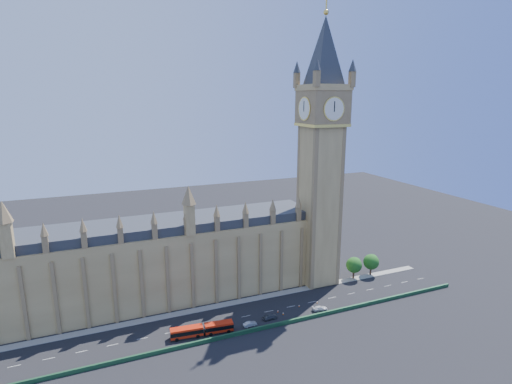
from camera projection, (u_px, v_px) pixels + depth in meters
name	position (u px, v px, depth m)	size (l,w,h in m)	color
ground	(234.00, 319.00, 124.98)	(400.00, 400.00, 0.00)	black
palace_westminster	(141.00, 264.00, 132.42)	(120.00, 20.00, 28.00)	#9C7F4B
elizabeth_tower	(322.00, 136.00, 139.34)	(20.59, 20.59, 105.00)	#9C7F4B
bridge_parapet	(244.00, 332.00, 116.73)	(160.00, 0.60, 1.20)	#1E4C2D
kerb_north	(225.00, 305.00, 133.52)	(160.00, 3.00, 0.16)	gray
tree_east_near	(354.00, 265.00, 152.12)	(6.00, 6.00, 8.50)	#382619
tree_east_far	(371.00, 261.00, 155.08)	(6.00, 6.00, 8.50)	#382619
red_bus	(202.00, 330.00, 116.03)	(18.44, 4.57, 3.10)	red
car_grey	(270.00, 317.00, 124.67)	(1.88, 4.66, 1.59)	#474A4F
car_silver	(250.00, 324.00, 120.80)	(1.47, 4.21, 1.39)	#A4A8AB
car_white	(320.00, 308.00, 129.81)	(2.02, 4.96, 1.44)	silver
cone_a	(317.00, 302.00, 134.51)	(0.54, 0.54, 0.69)	black
cone_b	(283.00, 313.00, 127.37)	(0.58, 0.58, 0.73)	black
cone_c	(278.00, 311.00, 128.73)	(0.52, 0.52, 0.73)	black
cone_d	(299.00, 306.00, 132.16)	(0.49, 0.49, 0.67)	black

